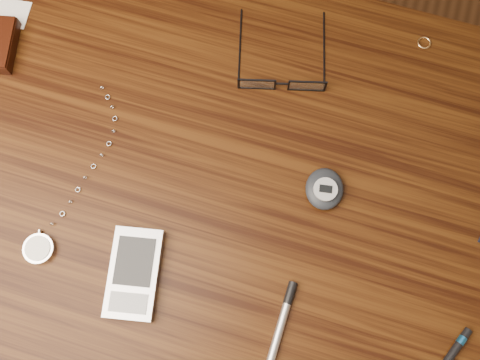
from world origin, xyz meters
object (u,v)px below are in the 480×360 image
(desk, at_px, (195,185))
(pda_phone, at_px, (134,273))
(pocket_watch, at_px, (42,243))
(pedometer, at_px, (324,189))
(silver_pen, at_px, (281,325))
(eyeglasses, at_px, (282,80))

(desk, height_order, pda_phone, pda_phone)
(desk, relative_size, pocket_watch, 3.60)
(pedometer, bearing_deg, pocket_watch, -152.09)
(pocket_watch, bearing_deg, desk, 46.30)
(pedometer, height_order, silver_pen, pedometer)
(eyeglasses, height_order, pedometer, eyeglasses)
(pda_phone, distance_m, pedometer, 0.29)
(desk, distance_m, silver_pen, 0.28)
(pedometer, bearing_deg, pda_phone, -138.94)
(eyeglasses, xyz_separation_m, pedometer, (0.10, -0.14, -0.00))
(pocket_watch, bearing_deg, eyeglasses, 52.77)
(pocket_watch, relative_size, silver_pen, 1.97)
(pocket_watch, bearing_deg, pda_phone, -0.78)
(pocket_watch, relative_size, pda_phone, 2.09)
(pedometer, xyz_separation_m, silver_pen, (-0.01, -0.20, -0.01))
(silver_pen, bearing_deg, eyeglasses, 105.60)
(eyeglasses, height_order, pda_phone, eyeglasses)
(eyeglasses, distance_m, pedometer, 0.18)
(pocket_watch, height_order, pedometer, pedometer)
(eyeglasses, xyz_separation_m, pda_phone, (-0.11, -0.33, -0.00))
(desk, xyz_separation_m, eyeglasses, (0.09, 0.16, 0.12))
(pocket_watch, distance_m, silver_pen, 0.35)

